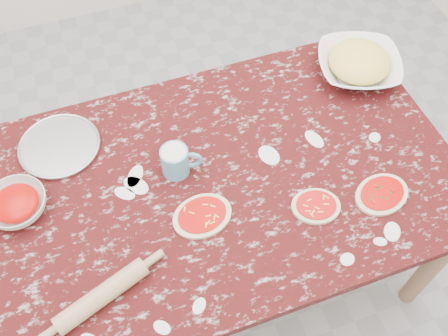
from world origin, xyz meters
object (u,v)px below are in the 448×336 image
(worktable, at_px, (224,189))
(flour_mug, at_px, (176,161))
(rolling_pin, at_px, (102,296))
(pizza_tray, at_px, (60,146))
(sauce_bowl, at_px, (17,205))
(cheese_bowl, at_px, (358,66))

(worktable, relative_size, flour_mug, 11.48)
(worktable, height_order, rolling_pin, rolling_pin)
(pizza_tray, distance_m, sauce_bowl, 0.27)
(sauce_bowl, height_order, rolling_pin, sauce_bowl)
(rolling_pin, bearing_deg, worktable, 30.82)
(sauce_bowl, bearing_deg, rolling_pin, -63.46)
(sauce_bowl, relative_size, cheese_bowl, 0.62)
(worktable, height_order, sauce_bowl, sauce_bowl)
(flour_mug, distance_m, rolling_pin, 0.49)
(worktable, xyz_separation_m, flour_mug, (-0.14, 0.08, 0.14))
(worktable, relative_size, cheese_bowl, 5.01)
(worktable, xyz_separation_m, pizza_tray, (-0.51, 0.31, 0.09))
(cheese_bowl, bearing_deg, sauce_bowl, -172.33)
(worktable, relative_size, sauce_bowl, 8.04)
(worktable, relative_size, rolling_pin, 5.46)
(pizza_tray, xyz_separation_m, sauce_bowl, (-0.17, -0.21, 0.03))
(pizza_tray, bearing_deg, cheese_bowl, -1.53)
(cheese_bowl, bearing_deg, pizza_tray, 178.47)
(flour_mug, relative_size, rolling_pin, 0.48)
(rolling_pin, bearing_deg, pizza_tray, 92.75)
(pizza_tray, distance_m, rolling_pin, 0.60)
(pizza_tray, height_order, sauce_bowl, sauce_bowl)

